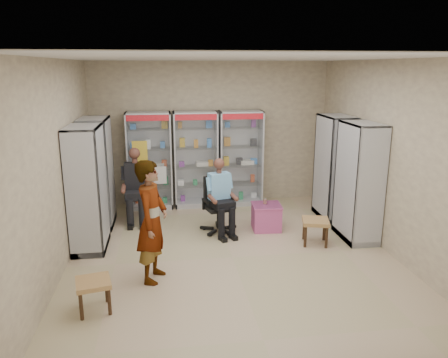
{
  "coord_description": "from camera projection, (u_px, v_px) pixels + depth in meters",
  "views": [
    {
      "loc": [
        -1.0,
        -6.2,
        2.89
      ],
      "look_at": [
        -0.04,
        0.7,
        1.09
      ],
      "focal_mm": 35.0,
      "sensor_mm": 36.0,
      "label": 1
    }
  ],
  "objects": [
    {
      "name": "floor",
      "position": [
        232.0,
        257.0,
        6.81
      ],
      "size": [
        6.0,
        6.0,
        0.0
      ],
      "primitive_type": "plane",
      "color": "tan",
      "rests_on": "ground"
    },
    {
      "name": "room_shell",
      "position": [
        233.0,
        132.0,
        6.31
      ],
      "size": [
        5.02,
        6.02,
        3.01
      ],
      "color": "#C4B591",
      "rests_on": "ground"
    },
    {
      "name": "cabinet_back_left",
      "position": [
        150.0,
        161.0,
        9.0
      ],
      "size": [
        0.9,
        0.5,
        2.0
      ],
      "primitive_type": "cube",
      "color": "#AEB0B6",
      "rests_on": "floor"
    },
    {
      "name": "cabinet_back_mid",
      "position": [
        196.0,
        159.0,
        9.13
      ],
      "size": [
        0.9,
        0.5,
        2.0
      ],
      "primitive_type": "cube",
      "color": "#A3A6AA",
      "rests_on": "floor"
    },
    {
      "name": "cabinet_back_right",
      "position": [
        240.0,
        158.0,
        9.25
      ],
      "size": [
        0.9,
        0.5,
        2.0
      ],
      "primitive_type": "cube",
      "color": "#AAACB1",
      "rests_on": "floor"
    },
    {
      "name": "cabinet_right_far",
      "position": [
        334.0,
        168.0,
        8.39
      ],
      "size": [
        0.9,
        0.5,
        2.0
      ],
      "primitive_type": "cube",
      "rotation": [
        0.0,
        0.0,
        1.57
      ],
      "color": "#BABCC2",
      "rests_on": "floor"
    },
    {
      "name": "cabinet_right_near",
      "position": [
        359.0,
        182.0,
        7.33
      ],
      "size": [
        0.9,
        0.5,
        2.0
      ],
      "primitive_type": "cube",
      "rotation": [
        0.0,
        0.0,
        1.57
      ],
      "color": "#B8BCC0",
      "rests_on": "floor"
    },
    {
      "name": "cabinet_left_far",
      "position": [
        97.0,
        173.0,
        7.98
      ],
      "size": [
        0.9,
        0.5,
        2.0
      ],
      "primitive_type": "cube",
      "rotation": [
        0.0,
        0.0,
        -1.57
      ],
      "color": "#A3A6AA",
      "rests_on": "floor"
    },
    {
      "name": "cabinet_left_near",
      "position": [
        87.0,
        189.0,
        6.93
      ],
      "size": [
        0.9,
        0.5,
        2.0
      ],
      "primitive_type": "cube",
      "rotation": [
        0.0,
        0.0,
        -1.57
      ],
      "color": "silver",
      "rests_on": "floor"
    },
    {
      "name": "wooden_chair",
      "position": [
        137.0,
        196.0,
        8.4
      ],
      "size": [
        0.42,
        0.42,
        0.94
      ],
      "primitive_type": "cube",
      "color": "black",
      "rests_on": "floor"
    },
    {
      "name": "seated_customer",
      "position": [
        136.0,
        187.0,
        8.3
      ],
      "size": [
        0.44,
        0.6,
        1.34
      ],
      "primitive_type": null,
      "color": "black",
      "rests_on": "floor"
    },
    {
      "name": "office_chair",
      "position": [
        218.0,
        205.0,
        7.77
      ],
      "size": [
        0.67,
        0.67,
        1.0
      ],
      "primitive_type": "cube",
      "rotation": [
        0.0,
        0.0,
        0.28
      ],
      "color": "black",
      "rests_on": "floor"
    },
    {
      "name": "seated_shopkeeper",
      "position": [
        219.0,
        198.0,
        7.69
      ],
      "size": [
        0.56,
        0.67,
        1.27
      ],
      "primitive_type": null,
      "rotation": [
        0.0,
        0.0,
        0.28
      ],
      "color": "#79C6F0",
      "rests_on": "floor"
    },
    {
      "name": "pink_trunk",
      "position": [
        266.0,
        217.0,
        7.93
      ],
      "size": [
        0.52,
        0.5,
        0.47
      ],
      "primitive_type": "cube",
      "rotation": [
        0.0,
        0.0,
        -0.06
      ],
      "color": "#A14074",
      "rests_on": "floor"
    },
    {
      "name": "tea_glass",
      "position": [
        265.0,
        201.0,
        7.89
      ],
      "size": [
        0.07,
        0.07,
        0.09
      ],
      "primitive_type": "cylinder",
      "color": "#5D1C08",
      "rests_on": "pink_trunk"
    },
    {
      "name": "woven_stool_a",
      "position": [
        315.0,
        232.0,
        7.29
      ],
      "size": [
        0.52,
        0.52,
        0.43
      ],
      "primitive_type": "cube",
      "rotation": [
        0.0,
        0.0,
        -0.25
      ],
      "color": "olive",
      "rests_on": "floor"
    },
    {
      "name": "woven_stool_b",
      "position": [
        94.0,
        295.0,
        5.28
      ],
      "size": [
        0.48,
        0.48,
        0.4
      ],
      "primitive_type": "cube",
      "rotation": [
        0.0,
        0.0,
        0.22
      ],
      "color": "olive",
      "rests_on": "floor"
    },
    {
      "name": "standing_man",
      "position": [
        152.0,
        221.0,
        5.91
      ],
      "size": [
        0.57,
        0.71,
        1.7
      ],
      "primitive_type": "imported",
      "rotation": [
        0.0,
        0.0,
        1.27
      ],
      "color": "gray",
      "rests_on": "floor"
    }
  ]
}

